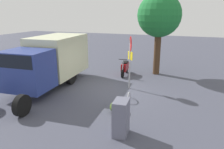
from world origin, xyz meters
TOP-DOWN VIEW (x-y plane):
  - ground_plane at (0.00, 0.00)m, footprint 60.00×60.00m
  - box_truck_near at (0.64, -3.44)m, footprint 7.08×2.63m
  - motorcycle at (-2.96, -0.14)m, footprint 1.81×0.55m
  - stop_sign at (-0.46, 0.90)m, footprint 0.71×0.33m
  - street_tree at (-3.96, 1.77)m, footprint 2.80×2.80m
  - utility_cabinet at (4.12, 1.92)m, footprint 0.74×0.53m
  - bike_rack_hoop at (1.19, 1.35)m, footprint 0.85×0.13m
  - shrub_near_sign at (2.53, 1.19)m, footprint 0.67×0.54m

SIDE VIEW (x-z plane):
  - ground_plane at x=0.00m, z-range 0.00..0.00m
  - bike_rack_hoop at x=1.19m, z-range -0.43..0.43m
  - shrub_near_sign at x=2.53m, z-range 0.00..0.45m
  - motorcycle at x=-2.96m, z-range -0.08..1.12m
  - utility_cabinet at x=4.12m, z-range 0.00..1.26m
  - box_truck_near at x=0.64m, z-range 0.18..2.91m
  - stop_sign at x=-0.46m, z-range 0.47..3.33m
  - street_tree at x=-3.96m, z-range 1.19..6.47m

